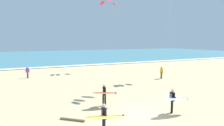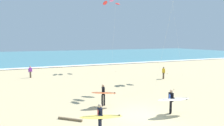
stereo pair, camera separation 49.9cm
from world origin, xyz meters
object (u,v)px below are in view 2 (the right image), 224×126
Objects in this scene: surfer_lead at (172,100)px; kite_arc_rose_high at (111,3)px; bystander_purple_top at (30,72)px; driftwood_log at (70,119)px; surfer_third at (101,117)px; surfer_trailing at (104,93)px; bystander_yellow_top at (164,73)px.

kite_arc_rose_high is at bearing 78.31° from surfer_lead.
bystander_purple_top is (-8.58, 18.50, -0.24)m from surfer_lead.
driftwood_log is at bearing -120.08° from kite_arc_rose_high.
kite_arc_rose_high is at bearing 65.51° from surfer_third.
surfer_lead reaches higher than bystander_purple_top.
kite_arc_rose_high is (7.96, 17.10, 10.16)m from surfer_trailing.
surfer_trailing is 1.25× the size of bystander_yellow_top.
surfer_lead is 1.53× the size of bystander_yellow_top.
surfer_trailing is 3.49m from driftwood_log.
driftwood_log is at bearing 165.13° from surfer_lead.
surfer_third is 1.40× the size of driftwood_log.
surfer_lead reaches higher than bystander_yellow_top.
bystander_yellow_top is (3.23, -9.87, -10.38)m from kite_arc_rose_high.
surfer_trailing is at bearing -147.12° from bystander_yellow_top.
bystander_yellow_top is at bearing 41.78° from surfer_third.
surfer_lead is 23.29m from kite_arc_rose_high.
surfer_trailing reaches higher than bystander_yellow_top.
bystander_purple_top is (-4.87, 15.08, -0.23)m from surfer_trailing.
driftwood_log is (-1.07, 2.74, -0.98)m from surfer_third.
surfer_third is at bearing -169.95° from surfer_lead.
surfer_third is at bearing -114.49° from kite_arc_rose_high.
surfer_lead is at bearing -14.87° from driftwood_log.
surfer_lead is 1.03× the size of surfer_third.
surfer_third is 25.72m from kite_arc_rose_high.
kite_arc_rose_high is 6.90× the size of driftwood_log.
surfer_lead is 5.64m from surfer_third.
surfer_third is at bearing -68.68° from driftwood_log.
surfer_lead is at bearing -42.65° from surfer_trailing.
bystander_yellow_top is at bearing 54.95° from surfer_lead.
bystander_yellow_top and bystander_purple_top have the same top height.
driftwood_log is (-10.87, -18.77, -11.12)m from kite_arc_rose_high.
surfer_lead is 5.05m from surfer_trailing.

